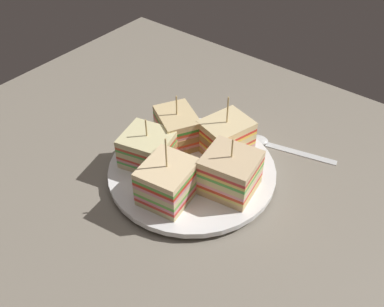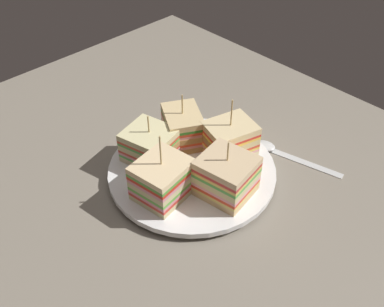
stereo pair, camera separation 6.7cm
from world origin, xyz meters
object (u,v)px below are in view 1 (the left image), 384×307
(sandwich_wedge_4, at_px, (231,172))
(spoon, at_px, (270,144))
(plate, at_px, (192,171))
(sandwich_wedge_2, at_px, (148,149))
(sandwich_wedge_3, at_px, (168,182))
(sandwich_wedge_0, at_px, (226,136))
(sandwich_wedge_1, at_px, (177,128))

(sandwich_wedge_4, relative_size, spoon, 0.62)
(sandwich_wedge_4, bearing_deg, spoon, -94.88)
(plate, bearing_deg, sandwich_wedge_2, -154.90)
(sandwich_wedge_4, xyz_separation_m, spoon, (-0.01, 0.14, -0.04))
(sandwich_wedge_3, bearing_deg, spoon, -21.58)
(plate, distance_m, sandwich_wedge_0, 0.08)
(sandwich_wedge_3, distance_m, sandwich_wedge_4, 0.09)
(sandwich_wedge_3, bearing_deg, sandwich_wedge_4, -48.61)
(plate, distance_m, sandwich_wedge_1, 0.08)
(sandwich_wedge_1, bearing_deg, plate, -1.94)
(spoon, bearing_deg, sandwich_wedge_3, 63.03)
(sandwich_wedge_2, bearing_deg, sandwich_wedge_1, 72.61)
(plate, xyz_separation_m, spoon, (0.06, 0.14, -0.01))
(sandwich_wedge_2, height_order, spoon, sandwich_wedge_2)
(sandwich_wedge_0, bearing_deg, sandwich_wedge_1, -51.08)
(sandwich_wedge_3, xyz_separation_m, sandwich_wedge_4, (0.06, 0.07, 0.00))
(sandwich_wedge_1, height_order, sandwich_wedge_2, sandwich_wedge_1)
(sandwich_wedge_0, relative_size, sandwich_wedge_4, 1.09)
(sandwich_wedge_2, distance_m, sandwich_wedge_3, 0.08)
(sandwich_wedge_1, relative_size, sandwich_wedge_4, 1.00)
(sandwich_wedge_2, distance_m, sandwich_wedge_4, 0.14)
(plate, relative_size, sandwich_wedge_1, 2.80)
(sandwich_wedge_1, distance_m, spoon, 0.17)
(sandwich_wedge_0, xyz_separation_m, sandwich_wedge_4, (0.06, -0.07, 0.00))
(sandwich_wedge_1, relative_size, spoon, 0.62)
(sandwich_wedge_2, bearing_deg, sandwich_wedge_0, 37.27)
(plate, distance_m, sandwich_wedge_2, 0.08)
(sandwich_wedge_0, xyz_separation_m, sandwich_wedge_3, (-0.00, -0.14, 0.00))
(plate, relative_size, sandwich_wedge_0, 2.57)
(sandwich_wedge_0, xyz_separation_m, spoon, (0.04, 0.07, -0.04))
(sandwich_wedge_3, xyz_separation_m, spoon, (0.05, 0.21, -0.04))
(sandwich_wedge_1, distance_m, sandwich_wedge_3, 0.13)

